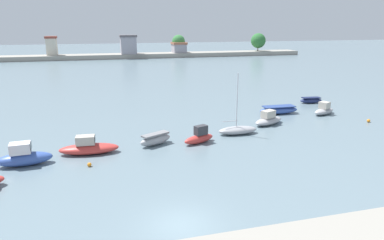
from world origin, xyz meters
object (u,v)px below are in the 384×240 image
(moored_boat_7, at_px, (279,110))
(moored_boat_4, at_px, (199,137))
(moored_boat_3, at_px, (155,139))
(mooring_buoy_0, at_px, (89,165))
(moored_boat_2, at_px, (89,148))
(moored_boat_5, at_px, (238,130))
(moored_boat_8, at_px, (324,110))
(moored_boat_9, at_px, (311,100))
(moored_boat_1, at_px, (24,157))
(moored_boat_6, at_px, (268,120))
(mooring_buoy_1, at_px, (369,121))

(moored_boat_7, bearing_deg, moored_boat_4, -146.05)
(moored_boat_3, distance_m, mooring_buoy_0, 7.32)
(moored_boat_2, relative_size, moored_boat_5, 0.82)
(moored_boat_8, bearing_deg, mooring_buoy_0, 174.94)
(moored_boat_8, relative_size, moored_boat_9, 1.13)
(moored_boat_1, distance_m, moored_boat_3, 11.60)
(moored_boat_6, height_order, mooring_buoy_1, moored_boat_6)
(moored_boat_5, height_order, moored_boat_7, moored_boat_5)
(moored_boat_1, distance_m, mooring_buoy_0, 5.54)
(moored_boat_6, bearing_deg, moored_boat_3, 169.93)
(moored_boat_3, relative_size, mooring_buoy_0, 10.37)
(moored_boat_3, relative_size, moored_boat_4, 1.00)
(moored_boat_3, height_order, mooring_buoy_1, moored_boat_3)
(moored_boat_3, xyz_separation_m, moored_boat_5, (9.04, 1.10, -0.09))
(moored_boat_3, bearing_deg, moored_boat_8, -12.37)
(mooring_buoy_0, bearing_deg, moored_boat_2, 91.44)
(moored_boat_5, bearing_deg, moored_boat_4, -160.21)
(moored_boat_1, relative_size, moored_boat_4, 1.27)
(moored_boat_5, bearing_deg, mooring_buoy_1, 0.93)
(moored_boat_1, height_order, moored_boat_5, moored_boat_5)
(moored_boat_7, distance_m, mooring_buoy_0, 26.50)
(moored_boat_9, xyz_separation_m, mooring_buoy_0, (-31.46, -16.25, -0.24))
(moored_boat_6, bearing_deg, moored_boat_9, 12.76)
(moored_boat_8, bearing_deg, moored_boat_4, 175.48)
(moored_boat_4, bearing_deg, moored_boat_8, -2.35)
(moored_boat_2, relative_size, moored_boat_4, 1.51)
(moored_boat_9, distance_m, mooring_buoy_0, 35.41)
(moored_boat_4, xyz_separation_m, moored_boat_9, (21.02, 12.89, -0.20))
(moored_boat_1, relative_size, moored_boat_6, 1.00)
(moored_boat_6, bearing_deg, moored_boat_1, 168.35)
(mooring_buoy_0, height_order, mooring_buoy_1, mooring_buoy_1)
(moored_boat_3, xyz_separation_m, moored_boat_9, (25.31, 12.31, -0.13))
(mooring_buoy_0, bearing_deg, moored_boat_7, 26.46)
(moored_boat_9, bearing_deg, moored_boat_6, -136.60)
(moored_boat_1, distance_m, moored_boat_4, 15.76)
(mooring_buoy_0, bearing_deg, moored_boat_4, 17.85)
(moored_boat_4, distance_m, moored_boat_5, 5.04)
(moored_boat_2, xyz_separation_m, moored_boat_4, (10.52, 0.23, 0.04))
(moored_boat_2, xyz_separation_m, mooring_buoy_1, (32.16, 2.10, -0.37))
(moored_boat_5, height_order, mooring_buoy_1, moored_boat_5)
(mooring_buoy_0, bearing_deg, moored_boat_9, 27.32)
(moored_boat_4, bearing_deg, mooring_buoy_1, -16.80)
(moored_boat_4, relative_size, moored_boat_6, 0.79)
(moored_boat_6, height_order, moored_boat_8, moored_boat_6)
(moored_boat_3, height_order, moored_boat_9, moored_boat_3)
(moored_boat_6, bearing_deg, moored_boat_7, 24.74)
(moored_boat_6, xyz_separation_m, mooring_buoy_1, (12.00, -2.33, -0.38))
(moored_boat_2, xyz_separation_m, moored_boat_6, (20.15, 4.43, 0.01))
(mooring_buoy_0, bearing_deg, moored_boat_6, 20.63)
(moored_boat_5, distance_m, mooring_buoy_1, 16.89)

